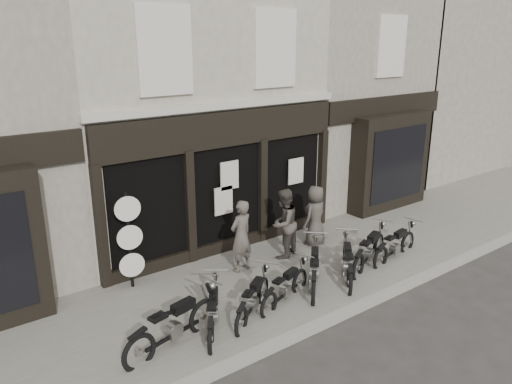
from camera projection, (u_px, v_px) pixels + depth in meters
ground_plane at (299, 295)px, 11.48m from camera, size 90.00×90.00×0.00m
pavement at (274, 278)px, 12.15m from camera, size 30.00×4.20×0.12m
kerb at (338, 316)px, 10.51m from camera, size 30.00×0.25×0.13m
central_building at (169, 94)px, 14.81m from camera, size 7.30×6.22×8.34m
neighbour_right at (324, 84)px, 18.42m from camera, size 5.60×6.73×8.34m
filler_right at (449, 73)px, 23.16m from camera, size 11.00×6.00×8.20m
motorcycle_0 at (174, 329)px, 9.37m from camera, size 2.26×0.85×1.10m
motorcycle_1 at (213, 315)px, 9.96m from camera, size 1.39×1.74×0.96m
motorcycle_2 at (253, 302)px, 10.44m from camera, size 1.73×1.30×0.94m
motorcycle_3 at (285, 290)px, 10.97m from camera, size 1.84×0.87×0.91m
motorcycle_4 at (314, 272)px, 11.68m from camera, size 1.72×1.75×1.06m
motorcycle_5 at (347, 265)px, 12.07m from camera, size 1.61×1.70×1.01m
motorcycle_6 at (369, 253)px, 12.69m from camera, size 2.09×1.10×1.06m
motorcycle_7 at (395, 248)px, 13.11m from camera, size 2.03×0.62×0.97m
man_left at (241, 236)px, 12.19m from camera, size 0.74×0.56×1.83m
man_centre at (283, 223)px, 12.99m from camera, size 1.09×0.97×1.85m
man_right at (315, 215)px, 13.79m from camera, size 0.93×0.72×1.70m
advert_sign_post at (130, 245)px, 11.32m from camera, size 0.59×0.38×2.42m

